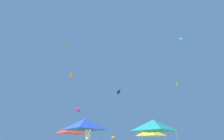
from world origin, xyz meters
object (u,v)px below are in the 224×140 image
(canopy_tent_red, at_px, (72,129))
(canopy_tent_teal, at_px, (154,125))
(kite_cyan_box, at_px, (181,39))
(kite_lime_box, at_px, (178,84))
(canopy_tent_yellow, at_px, (151,132))
(kite_orange_box, at_px, (72,75))
(canopy_tent_blue, at_px, (85,124))
(kite_lime_delta, at_px, (66,46))
(kite_magenta_delta, at_px, (78,110))
(kite_black_diamond, at_px, (118,93))

(canopy_tent_red, relative_size, canopy_tent_teal, 1.04)
(kite_cyan_box, xyz_separation_m, kite_lime_box, (-5.26, -2.80, -14.53))
(canopy_tent_red, distance_m, canopy_tent_yellow, 10.41)
(kite_cyan_box, height_order, kite_orange_box, kite_cyan_box)
(canopy_tent_blue, relative_size, kite_lime_delta, 2.06)
(canopy_tent_blue, bearing_deg, kite_lime_delta, 123.56)
(canopy_tent_yellow, bearing_deg, canopy_tent_blue, -146.00)
(kite_lime_box, bearing_deg, kite_magenta_delta, -174.97)
(canopy_tent_teal, relative_size, kite_lime_delta, 1.91)
(canopy_tent_blue, bearing_deg, canopy_tent_yellow, 34.00)
(kite_lime_delta, bearing_deg, kite_black_diamond, -34.55)
(kite_lime_box, relative_size, kite_black_diamond, 0.48)
(canopy_tent_red, height_order, kite_lime_delta, kite_lime_delta)
(canopy_tent_teal, relative_size, kite_lime_box, 4.02)
(kite_magenta_delta, distance_m, kite_orange_box, 12.31)
(canopy_tent_red, distance_m, canopy_tent_teal, 10.82)
(kite_cyan_box, bearing_deg, kite_lime_delta, 175.39)
(kite_black_diamond, bearing_deg, kite_lime_box, 22.30)
(canopy_tent_teal, relative_size, kite_orange_box, 2.74)
(canopy_tent_teal, bearing_deg, kite_cyan_box, 47.51)
(canopy_tent_blue, height_order, kite_magenta_delta, kite_magenta_delta)
(canopy_tent_teal, height_order, kite_orange_box, kite_orange_box)
(canopy_tent_teal, distance_m, kite_cyan_box, 32.29)
(kite_cyan_box, distance_m, kite_lime_delta, 33.34)
(kite_cyan_box, bearing_deg, kite_black_diamond, -155.96)
(kite_lime_delta, bearing_deg, canopy_tent_teal, -45.15)
(kite_magenta_delta, xyz_separation_m, kite_lime_delta, (-7.91, 7.24, 20.72))
(kite_cyan_box, bearing_deg, canopy_tent_teal, -132.49)
(canopy_tent_red, relative_size, canopy_tent_blue, 0.97)
(canopy_tent_yellow, height_order, kite_orange_box, kite_orange_box)
(canopy_tent_teal, height_order, kite_lime_box, kite_lime_box)
(kite_cyan_box, bearing_deg, canopy_tent_red, -156.17)
(canopy_tent_yellow, xyz_separation_m, canopy_tent_teal, (-0.99, -6.05, 0.18))
(kite_cyan_box, relative_size, kite_lime_box, 2.81)
(kite_lime_box, height_order, kite_magenta_delta, kite_lime_box)
(canopy_tent_yellow, xyz_separation_m, kite_black_diamond, (-4.14, 2.00, 6.19))
(canopy_tent_red, xyz_separation_m, canopy_tent_yellow, (10.38, 0.67, -0.31))
(canopy_tent_red, relative_size, canopy_tent_yellow, 1.11)
(kite_cyan_box, relative_size, kite_orange_box, 1.91)
(canopy_tent_blue, xyz_separation_m, kite_lime_box, (16.13, 12.36, 9.17))
(kite_lime_box, xyz_separation_m, kite_black_diamond, (-12.54, -5.14, -3.39))
(canopy_tent_yellow, relative_size, canopy_tent_teal, 0.94)
(kite_magenta_delta, bearing_deg, kite_orange_box, 125.86)
(kite_lime_box, distance_m, kite_magenta_delta, 20.87)
(kite_black_diamond, bearing_deg, canopy_tent_yellow, -25.80)
(canopy_tent_red, xyz_separation_m, canopy_tent_teal, (9.39, -5.37, -0.13))
(kite_lime_box, bearing_deg, kite_cyan_box, 28.01)
(canopy_tent_teal, xyz_separation_m, kite_lime_delta, (-18.57, 18.67, 24.64))
(kite_cyan_box, bearing_deg, kite_magenta_delta, -169.78)
(canopy_tent_teal, distance_m, kite_black_diamond, 10.52)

